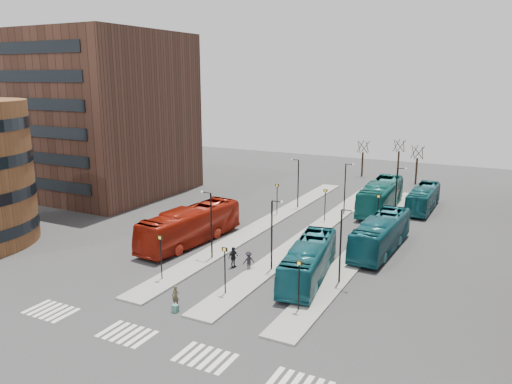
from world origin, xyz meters
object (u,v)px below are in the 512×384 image
at_px(suitcase, 175,308).
at_px(teal_bus_b, 381,196).
at_px(commuter_a, 185,243).
at_px(commuter_c, 249,261).
at_px(traveller, 176,296).
at_px(teal_bus_d, 423,198).
at_px(red_bus, 190,226).
at_px(teal_bus_a, 309,261).
at_px(commuter_b, 233,257).
at_px(teal_bus_c, 381,234).

relative_size(suitcase, teal_bus_b, 0.04).
bearing_deg(teal_bus_b, commuter_a, -119.93).
relative_size(teal_bus_b, commuter_c, 8.14).
distance_m(traveller, commuter_c, 8.68).
distance_m(teal_bus_d, traveller, 37.58).
bearing_deg(commuter_c, traveller, 29.15).
bearing_deg(commuter_a, red_bus, -92.12).
relative_size(teal_bus_a, commuter_a, 6.12).
relative_size(suitcase, commuter_b, 0.29).
bearing_deg(red_bus, traveller, -54.86).
xyz_separation_m(teal_bus_c, teal_bus_d, (1.02, 17.26, -0.18)).
height_order(suitcase, teal_bus_d, teal_bus_d).
bearing_deg(teal_bus_b, teal_bus_c, -77.64).
distance_m(teal_bus_a, teal_bus_c, 10.15).
xyz_separation_m(red_bus, teal_bus_d, (18.28, 23.79, -0.33)).
xyz_separation_m(teal_bus_b, commuter_a, (-12.67, -23.47, -0.92)).
bearing_deg(traveller, teal_bus_d, 64.23).
relative_size(teal_bus_b, commuter_b, 7.11).
distance_m(teal_bus_c, traveller, 21.22).
height_order(commuter_a, commuter_b, commuter_b).
relative_size(teal_bus_d, commuter_a, 5.76).
height_order(teal_bus_b, teal_bus_d, teal_bus_b).
distance_m(suitcase, traveller, 1.07).
bearing_deg(red_bus, commuter_b, -22.79).
xyz_separation_m(suitcase, teal_bus_a, (6.10, 9.88, 1.29)).
bearing_deg(red_bus, teal_bus_a, -7.47).
xyz_separation_m(commuter_a, commuter_c, (7.45, -1.13, -0.11)).
xyz_separation_m(teal_bus_b, commuter_b, (-6.65, -24.74, -0.91)).
bearing_deg(red_bus, teal_bus_b, 61.89).
height_order(traveller, commuter_c, commuter_c).
distance_m(traveller, commuter_b, 8.43).
height_order(red_bus, teal_bus_a, red_bus).
relative_size(commuter_b, commuter_c, 1.14).
bearing_deg(red_bus, commuter_c, -17.78).
xyz_separation_m(red_bus, teal_bus_b, (13.64, 21.09, 0.03)).
distance_m(teal_bus_c, commuter_b, 14.47).
bearing_deg(commuter_b, commuter_a, 94.23).
bearing_deg(commuter_a, teal_bus_b, -142.74).
bearing_deg(teal_bus_c, teal_bus_a, -108.55).
height_order(teal_bus_a, teal_bus_d, teal_bus_a).
height_order(teal_bus_b, teal_bus_c, teal_bus_b).
bearing_deg(teal_bus_a, teal_bus_b, 81.03).
bearing_deg(suitcase, teal_bus_c, 67.40).
height_order(teal_bus_b, traveller, teal_bus_b).
bearing_deg(traveller, teal_bus_a, 45.51).
height_order(teal_bus_a, traveller, teal_bus_a).
relative_size(teal_bus_a, traveller, 7.21).
bearing_deg(teal_bus_b, teal_bus_d, 28.58).
bearing_deg(commuter_c, commuter_b, -45.93).
relative_size(commuter_a, commuter_b, 0.99).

